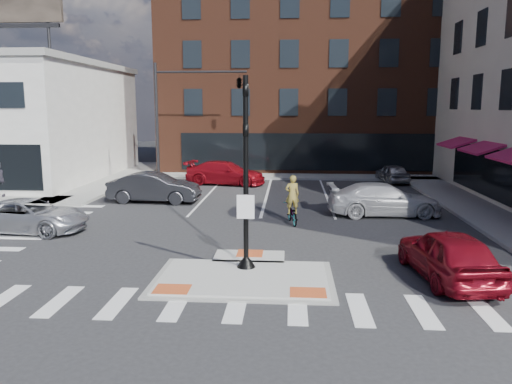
# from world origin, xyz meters

# --- Properties ---
(ground) EXTENTS (120.00, 120.00, 0.00)m
(ground) POSITION_xyz_m (0.00, 0.00, 0.00)
(ground) COLOR #28282B
(ground) RESTS_ON ground
(refuge_island) EXTENTS (5.40, 4.65, 0.13)m
(refuge_island) POSITION_xyz_m (0.00, -0.26, 0.05)
(refuge_island) COLOR gray
(refuge_island) RESTS_ON ground
(sidewalk_nw) EXTENTS (23.50, 20.50, 0.15)m
(sidewalk_nw) POSITION_xyz_m (-16.76, 15.29, 0.08)
(sidewalk_nw) COLOR gray
(sidewalk_nw) RESTS_ON ground
(sidewalk_e) EXTENTS (3.00, 24.00, 0.15)m
(sidewalk_e) POSITION_xyz_m (10.80, 10.00, 0.07)
(sidewalk_e) COLOR gray
(sidewalk_e) RESTS_ON ground
(sidewalk_n) EXTENTS (26.00, 3.00, 0.15)m
(sidewalk_n) POSITION_xyz_m (3.00, 22.00, 0.07)
(sidewalk_n) COLOR gray
(sidewalk_n) RESTS_ON ground
(building_n) EXTENTS (24.40, 18.40, 15.50)m
(building_n) POSITION_xyz_m (3.00, 31.99, 7.80)
(building_n) COLOR #4D2618
(building_n) RESTS_ON ground
(building_far_left) EXTENTS (10.00, 12.00, 10.00)m
(building_far_left) POSITION_xyz_m (-4.00, 52.00, 5.00)
(building_far_left) COLOR slate
(building_far_left) RESTS_ON ground
(building_far_right) EXTENTS (12.00, 12.00, 12.00)m
(building_far_right) POSITION_xyz_m (9.00, 54.00, 6.00)
(building_far_right) COLOR brown
(building_far_right) RESTS_ON ground
(signal_pole) EXTENTS (0.60, 0.60, 5.98)m
(signal_pole) POSITION_xyz_m (0.00, 0.40, 2.36)
(signal_pole) COLOR black
(signal_pole) RESTS_ON refuge_island
(mast_arm_signal) EXTENTS (6.10, 2.24, 8.00)m
(mast_arm_signal) POSITION_xyz_m (-3.47, 18.00, 6.21)
(mast_arm_signal) COLOR black
(mast_arm_signal) RESTS_ON ground
(silver_suv) EXTENTS (5.08, 2.63, 1.37)m
(silver_suv) POSITION_xyz_m (-9.50, 4.78, 0.69)
(silver_suv) COLOR silver
(silver_suv) RESTS_ON ground
(red_sedan) EXTENTS (2.37, 4.78, 1.57)m
(red_sedan) POSITION_xyz_m (6.15, 0.00, 0.78)
(red_sedan) COLOR maroon
(red_sedan) RESTS_ON ground
(white_pickup) EXTENTS (5.47, 2.50, 1.55)m
(white_pickup) POSITION_xyz_m (5.88, 9.06, 0.78)
(white_pickup) COLOR silver
(white_pickup) RESTS_ON ground
(bg_car_dark) EXTENTS (5.00, 1.93, 1.62)m
(bg_car_dark) POSITION_xyz_m (-6.04, 11.61, 0.81)
(bg_car_dark) COLOR #25252A
(bg_car_dark) RESTS_ON ground
(bg_car_silver) EXTENTS (1.96, 3.94, 1.29)m
(bg_car_silver) POSITION_xyz_m (8.40, 19.86, 0.65)
(bg_car_silver) COLOR #AAACB1
(bg_car_silver) RESTS_ON ground
(bg_car_red) EXTENTS (5.69, 3.19, 1.56)m
(bg_car_red) POSITION_xyz_m (-2.98, 18.20, 0.78)
(bg_car_red) COLOR maroon
(bg_car_red) RESTS_ON ground
(cyclist) EXTENTS (0.94, 1.82, 2.20)m
(cyclist) POSITION_xyz_m (1.47, 7.00, 0.74)
(cyclist) COLOR #3F3F44
(cyclist) RESTS_ON ground
(pedestrian_a) EXTENTS (0.82, 0.67, 1.59)m
(pedestrian_a) POSITION_xyz_m (-15.06, 12.00, 0.94)
(pedestrian_a) COLOR black
(pedestrian_a) RESTS_ON sidewalk_nw
(pedestrian_b) EXTENTS (1.21, 0.61, 1.98)m
(pedestrian_b) POSITION_xyz_m (-15.00, 12.00, 1.14)
(pedestrian_b) COLOR #35303B
(pedestrian_b) RESTS_ON sidewalk_nw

